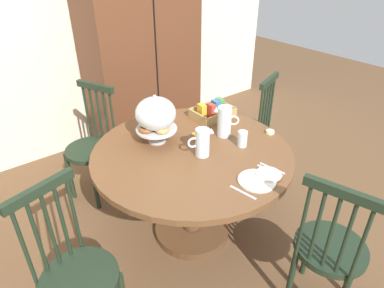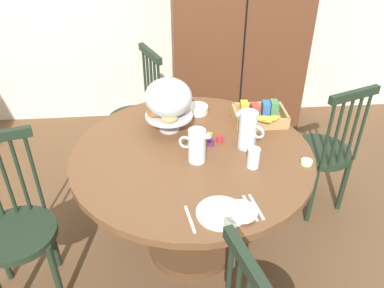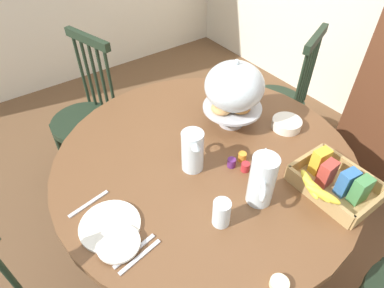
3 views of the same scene
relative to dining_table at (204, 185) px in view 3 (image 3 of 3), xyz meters
The scene contains 19 objects.
ground_plane 0.57m from the dining_table, ahead, with size 10.00×10.00×0.00m, color brown.
dining_table is the anchor object (origin of this frame).
windsor_chair_near_window 0.97m from the dining_table, 110.95° to the left, with size 0.43×0.44×0.97m.
windsor_chair_by_cabinet 0.97m from the dining_table, 166.20° to the right, with size 0.42×0.42×0.97m.
pastry_stand_with_dome 0.47m from the dining_table, 114.88° to the left, with size 0.28×0.28×0.34m.
orange_juice_pitcher 0.29m from the dining_table, 78.01° to the right, with size 0.17×0.09×0.19m.
milk_pitcher 0.42m from the dining_table, ahead, with size 0.15×0.14×0.22m.
cereal_basket 0.58m from the dining_table, 32.95° to the left, with size 0.32×0.30×0.12m.
china_plate_large 0.54m from the dining_table, 80.41° to the right, with size 0.22×0.22×0.01m, color white.
china_plate_small 0.57m from the dining_table, 71.06° to the right, with size 0.15×0.15×0.01m, color white.
cereal_bowl 0.49m from the dining_table, 80.89° to the left, with size 0.14×0.14×0.04m, color white.
drinking_glass 0.42m from the dining_table, 28.32° to the right, with size 0.06×0.06×0.11m, color silver.
butter_dish 0.64m from the dining_table, 15.64° to the right, with size 0.06×0.06×0.02m, color beige.
jam_jar_strawberry 0.28m from the dining_table, 27.26° to the left, with size 0.04×0.04×0.04m, color #B7282D.
jam_jar_apricot 0.26m from the dining_table, 45.94° to the left, with size 0.04×0.04×0.04m, color orange.
jam_jar_grape 0.24m from the dining_table, 25.92° to the left, with size 0.04×0.04×0.04m, color #5B2366.
table_knife 0.56m from the dining_table, 64.84° to the right, with size 0.17×0.01×0.01m, color silver.
dinner_fork 0.56m from the dining_table, 61.71° to the right, with size 0.17×0.01×0.01m, color silver.
soup_spoon 0.56m from the dining_table, 95.99° to the right, with size 0.17×0.01×0.01m, color silver.
Camera 3 is at (0.65, -0.62, 1.75)m, focal length 30.57 mm.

